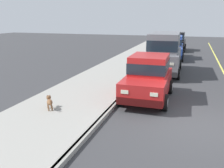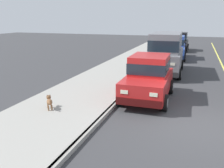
# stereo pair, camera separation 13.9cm
# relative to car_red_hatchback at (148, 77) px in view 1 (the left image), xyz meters

# --- Properties ---
(ground_plane) EXTENTS (80.00, 80.00, 0.00)m
(ground_plane) POSITION_rel_car_red_hatchback_xyz_m (2.13, -2.26, -0.98)
(ground_plane) COLOR #38383A
(curb) EXTENTS (0.16, 64.00, 0.14)m
(curb) POSITION_rel_car_red_hatchback_xyz_m (-1.07, -2.26, -0.91)
(curb) COLOR gray
(curb) RESTS_ON ground
(sidewalk) EXTENTS (3.60, 64.00, 0.14)m
(sidewalk) POSITION_rel_car_red_hatchback_xyz_m (-2.87, -2.26, -0.91)
(sidewalk) COLOR #99968E
(sidewalk) RESTS_ON ground
(car_red_hatchback) EXTENTS (1.98, 3.81, 1.88)m
(car_red_hatchback) POSITION_rel_car_red_hatchback_xyz_m (0.00, 0.00, 0.00)
(car_red_hatchback) COLOR red
(car_red_hatchback) RESTS_ON ground
(car_grey_van) EXTENTS (2.22, 4.94, 2.52)m
(car_grey_van) POSITION_rel_car_red_hatchback_xyz_m (0.05, 5.35, 0.42)
(car_grey_van) COLOR slate
(car_grey_van) RESTS_ON ground
(car_blue_sedan) EXTENTS (2.16, 4.66, 1.92)m
(car_blue_sedan) POSITION_rel_car_red_hatchback_xyz_m (0.01, 11.39, 0.01)
(car_blue_sedan) COLOR #28479E
(car_blue_sedan) RESTS_ON ground
(car_black_hatchback) EXTENTS (1.98, 3.81, 1.88)m
(car_black_hatchback) POSITION_rel_car_red_hatchback_xyz_m (0.03, 16.84, 0.00)
(car_black_hatchback) COLOR black
(car_black_hatchback) RESTS_ON ground
(dog_brown) EXTENTS (0.51, 0.63, 0.49)m
(dog_brown) POSITION_rel_car_red_hatchback_xyz_m (-3.17, -2.77, -0.55)
(dog_brown) COLOR brown
(dog_brown) RESTS_ON sidewalk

